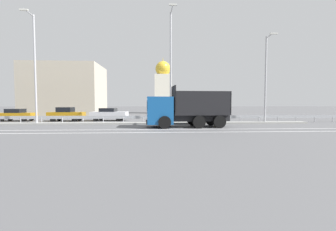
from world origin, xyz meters
The scene contains 15 objects.
ground_plane centered at (0.00, 0.00, 0.00)m, with size 320.00×320.00×0.00m, color #565659.
lane_strip_0 centered at (3.05, -2.19, 0.00)m, with size 56.64×0.16×0.01m, color silver.
lane_strip_1 centered at (3.05, -4.03, 0.00)m, with size 56.64×0.16×0.01m, color silver.
median_island centered at (0.00, 2.55, 0.09)m, with size 31.15×1.10×0.18m, color gray.
median_guardrail centered at (0.00, 3.84, 0.57)m, with size 56.64×0.09×0.78m.
dump_truck centered at (2.08, -0.44, 1.33)m, with size 7.26×2.98×3.54m.
median_road_sign centered at (0.27, 2.55, 1.22)m, with size 0.66×0.16×2.38m.
street_lamp_1 centered at (-11.18, 2.33, 5.64)m, with size 0.71×1.86×10.38m.
street_lamp_2 centered at (1.74, 2.36, 5.98)m, with size 0.70×2.40×10.92m.
street_lamp_3 centered at (11.46, 2.59, 4.86)m, with size 0.71×1.82×8.84m.
parked_car_1 centered at (-16.05, 7.47, 0.73)m, with size 4.02×1.82×1.44m.
parked_car_2 centered at (-10.19, 7.11, 0.80)m, with size 3.96×1.84×1.63m.
parked_car_3 centered at (-5.29, 7.40, 0.78)m, with size 4.38×2.29×1.51m.
background_building_0 centered at (-14.22, 17.72, 4.11)m, with size 11.22×8.40×8.21m, color #B7AD99.
church_tower centered at (1.86, 28.69, 5.42)m, with size 3.60×3.60×12.01m.
Camera 1 is at (0.23, -19.73, 2.01)m, focal length 24.00 mm.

